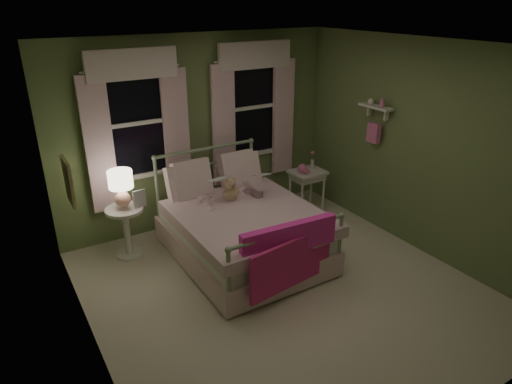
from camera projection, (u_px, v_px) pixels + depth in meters
room_shell at (286, 181)px, 4.59m from camera, size 4.20×4.20×4.20m
bed at (241, 228)px, 5.62m from camera, size 1.58×2.04×1.18m
pink_throw at (290, 249)px, 4.73m from camera, size 1.10×0.24×0.71m
child_left at (204, 181)px, 5.60m from camera, size 0.29×0.22×0.71m
child_right at (243, 175)px, 5.88m from camera, size 0.36×0.30×0.65m
book_left at (213, 185)px, 5.39m from camera, size 0.22×0.16×0.26m
book_right at (253, 179)px, 5.67m from camera, size 0.22×0.15×0.26m
teddy_bear at (230, 191)px, 5.66m from camera, size 0.23×0.19×0.32m
nightstand_left at (126, 225)px, 5.62m from camera, size 0.46×0.46×0.65m
table_lamp at (121, 185)px, 5.40m from camera, size 0.29×0.29×0.46m
book_nightstand at (134, 208)px, 5.51m from camera, size 0.18×0.23×0.02m
nightstand_right at (307, 177)px, 6.74m from camera, size 0.50×0.40×0.64m
pink_toy at (303, 169)px, 6.62m from camera, size 0.14×0.19×0.14m
bud_vase at (312, 160)px, 6.74m from camera, size 0.06×0.06×0.28m
window_left at (137, 118)px, 5.65m from camera, size 1.34×0.13×1.96m
window_right at (254, 103)px, 6.46m from camera, size 1.34×0.13×1.96m
wall_shelf at (375, 120)px, 5.96m from camera, size 0.15×0.50×0.60m
framed_picture at (69, 182)px, 4.05m from camera, size 0.03×0.32×0.42m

